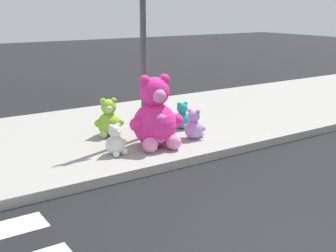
{
  "coord_description": "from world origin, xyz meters",
  "views": [
    {
      "loc": [
        -3.02,
        -2.46,
        2.54
      ],
      "look_at": [
        1.0,
        3.6,
        0.55
      ],
      "focal_mm": 47.05,
      "sensor_mm": 36.0,
      "label": 1
    }
  ],
  "objects_px": {
    "plush_red": "(151,116)",
    "plush_lime": "(109,121)",
    "plush_teal": "(182,118)",
    "plush_pink_large": "(156,118)",
    "plush_lavender": "(194,127)",
    "sign_pole": "(143,46)",
    "plush_white": "(116,142)"
  },
  "relations": [
    {
      "from": "plush_red",
      "to": "plush_white",
      "type": "distance_m",
      "value": 1.82
    },
    {
      "from": "sign_pole",
      "to": "plush_lavender",
      "type": "bearing_deg",
      "value": -37.92
    },
    {
      "from": "sign_pole",
      "to": "plush_red",
      "type": "xyz_separation_m",
      "value": [
        0.49,
        0.58,
        -1.47
      ]
    },
    {
      "from": "sign_pole",
      "to": "plush_lime",
      "type": "xyz_separation_m",
      "value": [
        -0.5,
        0.47,
        -1.41
      ]
    },
    {
      "from": "plush_lavender",
      "to": "plush_lime",
      "type": "bearing_deg",
      "value": 139.75
    },
    {
      "from": "plush_teal",
      "to": "plush_lavender",
      "type": "xyz_separation_m",
      "value": [
        -0.22,
        -0.7,
        0.01
      ]
    },
    {
      "from": "plush_pink_large",
      "to": "plush_teal",
      "type": "relative_size",
      "value": 2.32
    },
    {
      "from": "plush_teal",
      "to": "plush_lavender",
      "type": "bearing_deg",
      "value": -107.19
    },
    {
      "from": "plush_pink_large",
      "to": "plush_lime",
      "type": "relative_size",
      "value": 1.75
    },
    {
      "from": "plush_lavender",
      "to": "plush_white",
      "type": "xyz_separation_m",
      "value": [
        -1.63,
        -0.02,
        -0.02
      ]
    },
    {
      "from": "plush_lime",
      "to": "plush_lavender",
      "type": "relative_size",
      "value": 1.29
    },
    {
      "from": "plush_red",
      "to": "plush_lime",
      "type": "relative_size",
      "value": 0.79
    },
    {
      "from": "plush_lime",
      "to": "plush_white",
      "type": "distance_m",
      "value": 1.14
    },
    {
      "from": "plush_lavender",
      "to": "sign_pole",
      "type": "bearing_deg",
      "value": 142.08
    },
    {
      "from": "plush_red",
      "to": "plush_teal",
      "type": "distance_m",
      "value": 0.64
    },
    {
      "from": "plush_lime",
      "to": "plush_teal",
      "type": "xyz_separation_m",
      "value": [
        1.45,
        -0.34,
        -0.07
      ]
    },
    {
      "from": "plush_red",
      "to": "plush_lavender",
      "type": "xyz_separation_m",
      "value": [
        0.24,
        -1.15,
        -0.0
      ]
    },
    {
      "from": "sign_pole",
      "to": "plush_white",
      "type": "relative_size",
      "value": 6.07
    },
    {
      "from": "plush_pink_large",
      "to": "plush_lime",
      "type": "distance_m",
      "value": 1.14
    },
    {
      "from": "plush_red",
      "to": "plush_teal",
      "type": "xyz_separation_m",
      "value": [
        0.46,
        -0.45,
        -0.01
      ]
    },
    {
      "from": "sign_pole",
      "to": "plush_red",
      "type": "bearing_deg",
      "value": 49.95
    },
    {
      "from": "sign_pole",
      "to": "plush_lavender",
      "type": "distance_m",
      "value": 1.74
    },
    {
      "from": "plush_white",
      "to": "plush_red",
      "type": "bearing_deg",
      "value": 40.09
    },
    {
      "from": "plush_lavender",
      "to": "plush_pink_large",
      "type": "bearing_deg",
      "value": -178.8
    },
    {
      "from": "sign_pole",
      "to": "plush_pink_large",
      "type": "relative_size",
      "value": 2.53
    },
    {
      "from": "plush_pink_large",
      "to": "plush_red",
      "type": "distance_m",
      "value": 1.34
    },
    {
      "from": "plush_teal",
      "to": "plush_lime",
      "type": "bearing_deg",
      "value": 166.76
    },
    {
      "from": "sign_pole",
      "to": "plush_lavender",
      "type": "xyz_separation_m",
      "value": [
        0.73,
        -0.57,
        -1.47
      ]
    },
    {
      "from": "sign_pole",
      "to": "plush_white",
      "type": "height_order",
      "value": "sign_pole"
    },
    {
      "from": "plush_lime",
      "to": "plush_red",
      "type": "bearing_deg",
      "value": 6.26
    },
    {
      "from": "plush_red",
      "to": "plush_lime",
      "type": "bearing_deg",
      "value": -173.74
    },
    {
      "from": "plush_red",
      "to": "plush_lavender",
      "type": "height_order",
      "value": "plush_red"
    }
  ]
}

